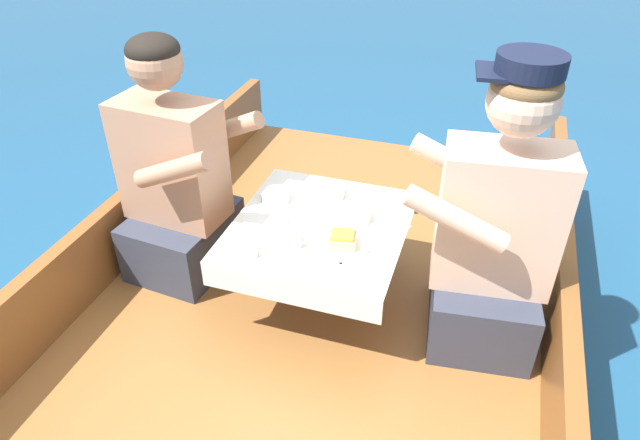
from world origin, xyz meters
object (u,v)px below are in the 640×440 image
at_px(coffee_cup_starboard, 292,237).
at_px(person_port, 176,184).
at_px(sandwich, 342,239).
at_px(person_starboard, 494,234).
at_px(coffee_cup_port, 249,247).

bearing_deg(coffee_cup_starboard, person_port, 162.20).
bearing_deg(sandwich, person_starboard, 13.00).
distance_m(sandwich, coffee_cup_port, 0.33).
height_order(person_port, person_starboard, person_starboard).
xyz_separation_m(person_port, coffee_cup_starboard, (0.57, -0.18, -0.01)).
bearing_deg(person_port, coffee_cup_starboard, -12.50).
bearing_deg(person_starboard, coffee_cup_starboard, 6.88).
xyz_separation_m(person_port, sandwich, (0.74, -0.13, -0.02)).
height_order(person_starboard, coffee_cup_port, person_starboard).
bearing_deg(coffee_cup_starboard, coffee_cup_port, -140.04).
relative_size(person_starboard, sandwich, 9.60).
xyz_separation_m(sandwich, coffee_cup_port, (-0.29, -0.15, 0.00)).
bearing_deg(coffee_cup_starboard, sandwich, 15.13).
bearing_deg(person_starboard, person_port, -7.53).
distance_m(person_port, person_starboard, 1.25).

